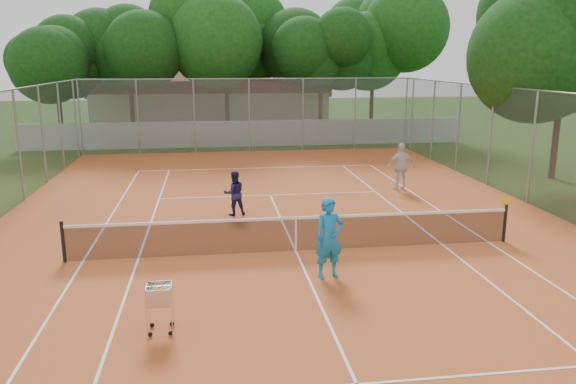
{
  "coord_description": "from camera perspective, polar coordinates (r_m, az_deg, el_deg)",
  "views": [
    {
      "loc": [
        -2.18,
        -14.1,
        5.04
      ],
      "look_at": [
        0.0,
        1.5,
        1.3
      ],
      "focal_mm": 35.0,
      "sensor_mm": 36.0,
      "label": 1
    }
  ],
  "objects": [
    {
      "name": "ground",
      "position": [
        15.13,
        0.79,
        -6.1
      ],
      "size": [
        120.0,
        120.0,
        0.0
      ],
      "primitive_type": "plane",
      "color": "#1C3C10",
      "rests_on": "ground"
    },
    {
      "name": "court_pad",
      "position": [
        15.13,
        0.79,
        -6.06
      ],
      "size": [
        18.0,
        34.0,
        0.02
      ],
      "primitive_type": "cube",
      "color": "#BD5524",
      "rests_on": "ground"
    },
    {
      "name": "court_lines",
      "position": [
        15.12,
        0.79,
        -6.02
      ],
      "size": [
        10.98,
        23.78,
        0.01
      ],
      "primitive_type": "cube",
      "color": "white",
      "rests_on": "court_pad"
    },
    {
      "name": "tennis_net",
      "position": [
        14.97,
        0.79,
        -4.26
      ],
      "size": [
        11.88,
        0.1,
        0.98
      ],
      "primitive_type": "cube",
      "color": "black",
      "rests_on": "court_pad"
    },
    {
      "name": "perimeter_fence",
      "position": [
        14.59,
        0.81,
        1.33
      ],
      "size": [
        18.0,
        34.0,
        4.0
      ],
      "primitive_type": "cube",
      "color": "slate",
      "rests_on": "ground"
    },
    {
      "name": "boundary_wall",
      "position": [
        33.45,
        -4.17,
        5.95
      ],
      "size": [
        26.0,
        0.3,
        1.5
      ],
      "primitive_type": "cube",
      "color": "silver",
      "rests_on": "ground"
    },
    {
      "name": "clubhouse",
      "position": [
        43.2,
        -7.79,
        9.46
      ],
      "size": [
        16.4,
        9.0,
        4.4
      ],
      "primitive_type": "cube",
      "color": "beige",
      "rests_on": "ground"
    },
    {
      "name": "tropical_trees",
      "position": [
        36.17,
        -4.61,
        13.25
      ],
      "size": [
        29.0,
        19.0,
        10.0
      ],
      "primitive_type": "cube",
      "color": "black",
      "rests_on": "ground"
    },
    {
      "name": "player_near",
      "position": [
        13.14,
        4.21,
        -4.68
      ],
      "size": [
        0.78,
        0.59,
        1.92
      ],
      "primitive_type": "imported",
      "rotation": [
        0.0,
        0.0,
        0.21
      ],
      "color": "#167AC0",
      "rests_on": "court_pad"
    },
    {
      "name": "player_far_left",
      "position": [
        18.46,
        -5.48,
        -0.13
      ],
      "size": [
        0.81,
        0.68,
        1.47
      ],
      "primitive_type": "imported",
      "rotation": [
        0.0,
        0.0,
        3.33
      ],
      "color": "#1E194D",
      "rests_on": "court_pad"
    },
    {
      "name": "player_far_right",
      "position": [
        22.36,
        11.44,
        2.53
      ],
      "size": [
        1.11,
        0.52,
        1.85
      ],
      "primitive_type": "imported",
      "rotation": [
        0.0,
        0.0,
        3.08
      ],
      "color": "silver",
      "rests_on": "court_pad"
    },
    {
      "name": "ball_hopper",
      "position": [
        10.96,
        -12.88,
        -11.29
      ],
      "size": [
        0.58,
        0.58,
        1.02
      ],
      "primitive_type": "cube",
      "rotation": [
        0.0,
        0.0,
        -0.2
      ],
      "color": "silver",
      "rests_on": "court_pad"
    }
  ]
}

